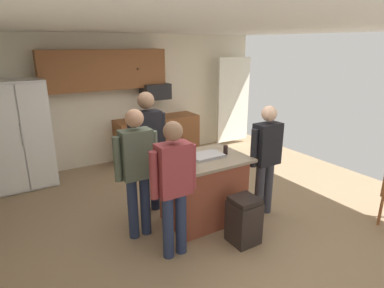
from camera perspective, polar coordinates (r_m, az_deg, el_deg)
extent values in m
plane|color=#937A5B|center=(4.92, 0.40, -11.93)|extent=(7.04, 7.04, 0.00)
plane|color=white|center=(4.29, 0.47, 19.96)|extent=(7.04, 7.04, 0.00)
cube|color=beige|center=(6.91, -12.07, 7.80)|extent=(6.40, 0.10, 2.60)
cube|color=white|center=(7.86, 7.32, 7.70)|extent=(0.90, 0.06, 2.00)
cube|color=brown|center=(6.53, -15.18, 12.58)|extent=(2.40, 0.35, 0.75)
sphere|color=#4C3823|center=(6.55, -9.54, 12.95)|extent=(0.04, 0.04, 0.04)
cube|color=brown|center=(7.03, -6.15, 1.14)|extent=(1.80, 0.60, 0.90)
sphere|color=#4C3823|center=(6.96, -1.69, 1.07)|extent=(0.04, 0.04, 0.04)
cube|color=white|center=(6.22, -28.08, 1.50)|extent=(0.94, 0.70, 1.85)
cube|color=white|center=(5.86, -30.05, 0.31)|extent=(0.44, 0.04, 1.77)
cube|color=white|center=(5.88, -25.55, 1.03)|extent=(0.44, 0.04, 1.77)
cylinder|color=#B2B2B7|center=(5.81, -27.90, 1.47)|extent=(0.02, 0.02, 0.35)
cube|color=black|center=(6.84, -6.49, 9.25)|extent=(0.56, 0.40, 0.32)
cube|color=brown|center=(4.53, 2.01, -8.26)|extent=(1.00, 0.73, 0.90)
cube|color=gray|center=(4.35, 2.07, -2.69)|extent=(1.14, 0.87, 0.04)
cylinder|color=#232D4C|center=(3.82, -4.25, -14.41)|extent=(0.13, 0.13, 0.79)
cylinder|color=#232D4C|center=(3.89, -1.97, -13.75)|extent=(0.13, 0.13, 0.79)
cube|color=maroon|center=(3.55, -3.28, -4.49)|extent=(0.38, 0.22, 0.59)
sphere|color=#8C664C|center=(3.41, -3.41, 2.30)|extent=(0.21, 0.21, 0.21)
cylinder|color=maroon|center=(3.46, -6.79, -5.56)|extent=(0.09, 0.09, 0.53)
cylinder|color=maroon|center=(3.66, 0.04, -4.06)|extent=(0.09, 0.09, 0.53)
cylinder|color=#232D4C|center=(4.79, -8.49, -7.15)|extent=(0.13, 0.13, 0.87)
cylinder|color=#232D4C|center=(4.85, -6.64, -6.74)|extent=(0.13, 0.13, 0.87)
cube|color=black|center=(4.56, -7.94, 1.78)|extent=(0.38, 0.22, 0.65)
sphere|color=#8C664C|center=(4.46, -8.19, 7.65)|extent=(0.24, 0.24, 0.24)
cylinder|color=black|center=(4.48, -10.73, 1.12)|extent=(0.09, 0.09, 0.59)
cylinder|color=black|center=(4.66, -5.23, 2.00)|extent=(0.09, 0.09, 0.59)
cylinder|color=#232D4C|center=(4.23, -10.41, -11.17)|extent=(0.13, 0.13, 0.82)
cylinder|color=#232D4C|center=(4.28, -8.26, -10.66)|extent=(0.13, 0.13, 0.82)
cube|color=#4C5647|center=(3.97, -9.83, -1.79)|extent=(0.38, 0.22, 0.61)
sphere|color=tan|center=(3.84, -10.17, 4.51)|extent=(0.22, 0.22, 0.22)
cylinder|color=#4C5647|center=(3.90, -13.09, -2.65)|extent=(0.09, 0.09, 0.55)
cylinder|color=#4C5647|center=(4.06, -6.68, -1.48)|extent=(0.09, 0.09, 0.55)
cylinder|color=#383842|center=(4.77, 11.84, -8.02)|extent=(0.13, 0.13, 0.78)
cylinder|color=#383842|center=(4.88, 13.31, -7.52)|extent=(0.13, 0.13, 0.78)
cube|color=black|center=(4.58, 13.14, 0.01)|extent=(0.38, 0.22, 0.59)
sphere|color=beige|center=(4.47, 13.52, 5.26)|extent=(0.21, 0.21, 0.21)
cylinder|color=black|center=(4.43, 10.90, -0.73)|extent=(0.09, 0.09, 0.53)
cylinder|color=black|center=(4.75, 15.20, 0.23)|extent=(0.09, 0.09, 0.53)
cylinder|color=black|center=(4.48, 5.96, -1.05)|extent=(0.06, 0.06, 0.13)
cylinder|color=white|center=(4.18, -0.40, -2.51)|extent=(0.08, 0.08, 0.10)
torus|color=white|center=(4.21, 0.22, -2.32)|extent=(0.06, 0.01, 0.06)
cylinder|color=black|center=(3.95, 0.17, -3.45)|extent=(0.07, 0.07, 0.13)
cylinder|color=black|center=(4.43, -0.53, -0.87)|extent=(0.07, 0.07, 0.17)
cube|color=#B7B7BC|center=(4.36, 2.54, -2.23)|extent=(0.44, 0.30, 0.02)
cube|color=#A8A8AD|center=(4.35, 2.54, -1.98)|extent=(0.44, 0.30, 0.02)
cube|color=black|center=(4.18, 9.14, -13.50)|extent=(0.34, 0.34, 0.55)
cube|color=black|center=(4.04, 9.35, -9.79)|extent=(0.32, 0.32, 0.06)
cylinder|color=brown|center=(5.19, 30.41, -10.06)|extent=(0.04, 0.04, 0.45)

